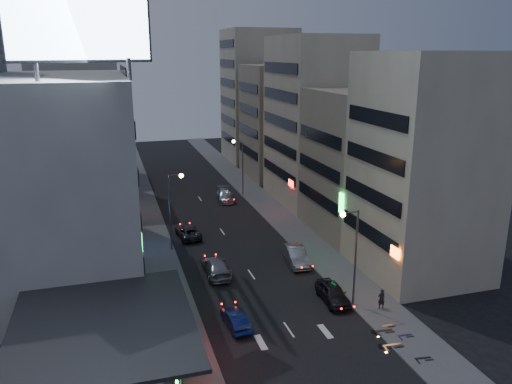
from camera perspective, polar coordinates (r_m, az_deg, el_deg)
name	(u,v)px	position (r m, az deg, el deg)	size (l,w,h in m)	color
ground	(310,360)	(35.40, 6.15, -18.58)	(180.00, 180.00, 0.00)	black
sidewalk_left	(148,227)	(60.29, -12.19, -3.89)	(4.00, 120.00, 0.12)	#4C4C4F
sidewalk_right	(277,214)	(63.35, 2.38, -2.58)	(4.00, 120.00, 0.12)	#4C4C4F
food_court	(90,352)	(33.98, -18.47, -16.99)	(11.00, 13.00, 3.88)	beige
white_building	(50,178)	(48.34, -22.43, 1.46)	(14.00, 24.00, 18.00)	beige
shophouse_near	(423,167)	(47.00, 18.55, 2.72)	(10.00, 11.00, 20.00)	beige
shophouse_mid	(364,162)	(57.19, 12.24, 3.32)	(11.00, 12.00, 16.00)	gray
shophouse_far	(315,121)	(67.97, 6.73, 8.05)	(10.00, 14.00, 22.00)	beige
far_left_a	(79,128)	(72.59, -19.62, 6.94)	(11.00, 10.00, 20.00)	beige
far_left_b	(80,132)	(85.82, -19.47, 6.48)	(12.00, 10.00, 15.00)	gray
far_right_a	(281,122)	(82.25, 2.85, 8.04)	(11.00, 12.00, 18.00)	gray
far_right_b	(259,96)	(95.31, 0.31, 10.92)	(12.00, 12.00, 24.00)	beige
billboard	(80,24)	(36.86, -19.48, 17.60)	(9.52, 3.75, 6.20)	#595B60
street_lamp_right_near	(352,244)	(40.02, 10.89, -5.89)	(1.60, 0.44, 8.02)	#595B60
street_lamp_left	(173,201)	(51.27, -9.42, -0.99)	(1.60, 0.44, 8.02)	#595B60
street_lamp_right_far	(240,159)	(70.63, -1.84, 3.80)	(1.60, 0.44, 8.02)	#595B60
parked_car_right_near	(333,293)	(42.35, 8.77, -11.34)	(1.82, 4.53, 1.54)	black
parked_car_right_mid	(296,255)	(49.06, 4.61, -7.25)	(1.73, 4.96, 1.63)	#A2A6AA
parked_car_left	(188,232)	(56.05, -7.76, -4.53)	(2.19, 4.76, 1.32)	#2B2C31
parked_car_right_far	(226,195)	(69.38, -3.50, -0.36)	(2.14, 5.26, 1.53)	#9FA1A7
road_car_blue	(236,319)	(38.49, -2.34, -14.34)	(1.34, 3.85, 1.27)	navy
road_car_silver	(216,267)	(46.71, -4.56, -8.53)	(2.16, 5.31, 1.54)	gray
person	(381,299)	(41.83, 14.14, -11.75)	(0.60, 0.40, 1.66)	black
scooter_black_a	(431,349)	(37.01, 19.37, -16.61)	(1.72, 0.57, 1.05)	black
scooter_silver_a	(401,335)	(37.80, 16.22, -15.41)	(2.06, 0.69, 1.26)	#ADB2B5
scooter_blue	(412,327)	(39.17, 17.37, -14.54)	(1.67, 0.56, 1.02)	navy
scooter_black_b	(392,321)	(39.34, 15.25, -14.08)	(1.96, 0.65, 1.20)	black
scooter_silver_b	(393,318)	(40.04, 15.39, -13.70)	(1.61, 0.54, 0.99)	#999CA0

